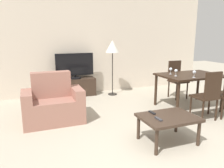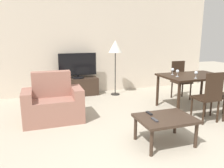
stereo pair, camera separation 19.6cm
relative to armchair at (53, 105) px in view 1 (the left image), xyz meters
The scene contains 15 objects.
ground_plane 2.44m from the armchair, 57.88° to the right, with size 18.00×18.00×0.00m, color #B2A893.
wall_back 2.52m from the armchair, 56.12° to the left, with size 7.12×0.06×2.70m.
armchair is the anchor object (origin of this frame).
tv_stand 1.82m from the armchair, 65.23° to the left, with size 1.04×0.38×0.47m.
tv 1.88m from the armchair, 65.20° to the left, with size 0.99×0.32×0.66m.
coffee_table 2.07m from the armchair, 43.84° to the right, with size 0.82×0.62×0.41m.
dining_table 2.96m from the armchair, ahead, with size 1.34×0.91×0.75m.
dining_chair_near 2.87m from the armchair, 19.79° to the right, with size 0.40×0.40×0.95m.
dining_chair_far 3.22m from the armchair, 10.17° to the left, with size 0.40×0.40×0.95m.
floor_lamp 2.41m from the armchair, 39.25° to the left, with size 0.36×0.36×1.46m.
remote_primary 1.97m from the armchair, 49.34° to the right, with size 0.04×0.15×0.02m.
remote_secondary 1.82m from the armchair, 42.66° to the right, with size 0.04×0.15×0.02m.
wine_glass_left 2.57m from the armchair, ahead, with size 0.07×0.07×0.15m.
wine_glass_center 2.83m from the armchair, 10.90° to the right, with size 0.07×0.07×0.15m.
wine_glass_right 2.59m from the armchair, ahead, with size 0.07×0.07×0.15m.
Camera 1 is at (-1.67, -1.92, 1.57)m, focal length 35.00 mm.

